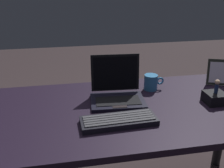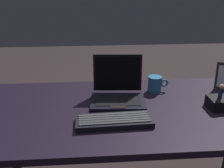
{
  "view_description": "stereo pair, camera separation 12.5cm",
  "coord_description": "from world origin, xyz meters",
  "px_view_note": "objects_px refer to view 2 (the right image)",
  "views": [
    {
      "loc": [
        -0.32,
        -1.08,
        1.3
      ],
      "look_at": [
        -0.11,
        0.05,
        0.81
      ],
      "focal_mm": 41.14,
      "sensor_mm": 36.0,
      "label": 1
    },
    {
      "loc": [
        -0.2,
        -1.1,
        1.3
      ],
      "look_at": [
        -0.11,
        0.05,
        0.81
      ],
      "focal_mm": 41.14,
      "sensor_mm": 36.0,
      "label": 2
    }
  ],
  "objects_px": {
    "laptop_front": "(118,92)",
    "coffee_mug": "(155,84)",
    "external_keyboard": "(114,121)",
    "figurine": "(221,90)",
    "figurine_stand": "(219,103)"
  },
  "relations": [
    {
      "from": "laptop_front",
      "to": "coffee_mug",
      "type": "xyz_separation_m",
      "value": [
        0.22,
        0.1,
        -0.0
      ]
    },
    {
      "from": "external_keyboard",
      "to": "coffee_mug",
      "type": "distance_m",
      "value": 0.41
    },
    {
      "from": "external_keyboard",
      "to": "figurine",
      "type": "xyz_separation_m",
      "value": [
        0.52,
        0.11,
        0.08
      ]
    },
    {
      "from": "laptop_front",
      "to": "figurine",
      "type": "height_order",
      "value": "laptop_front"
    },
    {
      "from": "figurine",
      "to": "coffee_mug",
      "type": "xyz_separation_m",
      "value": [
        -0.26,
        0.22,
        -0.05
      ]
    },
    {
      "from": "figurine",
      "to": "figurine_stand",
      "type": "bearing_deg",
      "value": 90.0
    },
    {
      "from": "laptop_front",
      "to": "external_keyboard",
      "type": "distance_m",
      "value": 0.23
    },
    {
      "from": "external_keyboard",
      "to": "coffee_mug",
      "type": "xyz_separation_m",
      "value": [
        0.25,
        0.33,
        0.03
      ]
    },
    {
      "from": "external_keyboard",
      "to": "figurine",
      "type": "relative_size",
      "value": 4.71
    },
    {
      "from": "figurine_stand",
      "to": "coffee_mug",
      "type": "xyz_separation_m",
      "value": [
        -0.26,
        0.22,
        0.02
      ]
    },
    {
      "from": "laptop_front",
      "to": "external_keyboard",
      "type": "bearing_deg",
      "value": -99.24
    },
    {
      "from": "figurine_stand",
      "to": "figurine",
      "type": "height_order",
      "value": "figurine"
    },
    {
      "from": "laptop_front",
      "to": "figurine_stand",
      "type": "relative_size",
      "value": 2.84
    },
    {
      "from": "external_keyboard",
      "to": "figurine_stand",
      "type": "distance_m",
      "value": 0.53
    },
    {
      "from": "external_keyboard",
      "to": "coffee_mug",
      "type": "relative_size",
      "value": 2.94
    }
  ]
}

